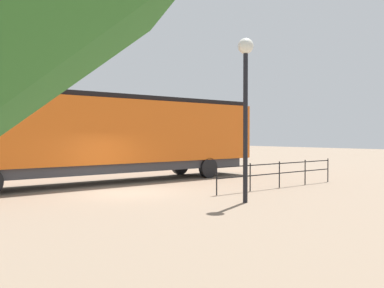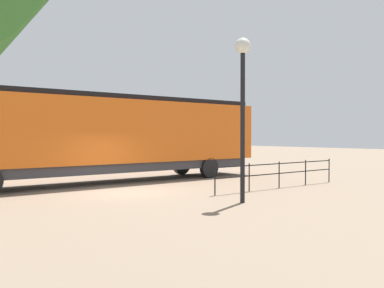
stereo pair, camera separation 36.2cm
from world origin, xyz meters
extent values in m
plane|color=#84705B|center=(0.00, 0.00, 0.00)|extent=(120.00, 120.00, 0.00)
cube|color=orange|center=(-3.67, 0.88, 2.52)|extent=(2.83, 17.43, 3.04)
cube|color=black|center=(-3.67, 8.49, 2.06)|extent=(2.71, 2.22, 2.13)
cube|color=black|center=(-3.67, 0.88, 4.16)|extent=(2.54, 16.73, 0.24)
cube|color=#38383D|center=(-3.67, 0.88, 0.78)|extent=(2.54, 16.04, 0.45)
cylinder|color=black|center=(-4.94, 6.46, 0.55)|extent=(0.30, 1.10, 1.10)
cylinder|color=black|center=(-2.41, 6.46, 0.55)|extent=(0.30, 1.10, 1.10)
cylinder|color=black|center=(4.80, 1.82, 2.61)|extent=(0.16, 0.16, 5.22)
sphere|color=silver|center=(4.80, 1.82, 5.38)|extent=(0.54, 0.54, 0.54)
cube|color=black|center=(2.88, 6.01, 1.07)|extent=(0.04, 7.53, 0.04)
cube|color=black|center=(2.88, 6.01, 0.64)|extent=(0.04, 7.53, 0.04)
cylinder|color=black|center=(2.88, 2.24, 0.58)|extent=(0.05, 0.05, 1.17)
cylinder|color=black|center=(2.88, 4.12, 0.58)|extent=(0.05, 0.05, 1.17)
cylinder|color=black|center=(2.88, 6.01, 0.58)|extent=(0.05, 0.05, 1.17)
cylinder|color=black|center=(2.88, 7.89, 0.58)|extent=(0.05, 0.05, 1.17)
cylinder|color=black|center=(2.88, 9.77, 0.58)|extent=(0.05, 0.05, 1.17)
camera|label=1|loc=(14.86, -8.75, 2.32)|focal=39.43mm
camera|label=2|loc=(15.09, -8.47, 2.32)|focal=39.43mm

